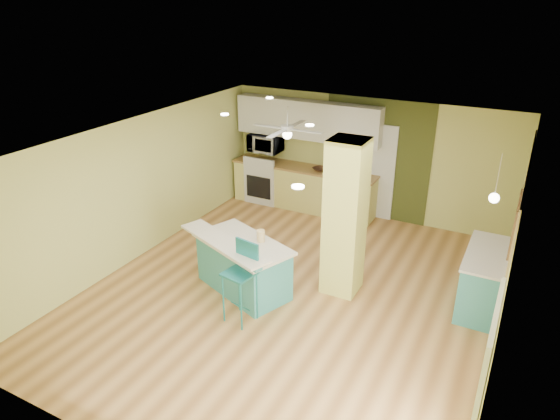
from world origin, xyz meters
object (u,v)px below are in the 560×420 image
Objects in this scene: peninsula at (243,265)px; bar_stool at (243,269)px; fruit_bowl at (320,169)px; side_counter at (483,279)px; canister at (261,236)px.

bar_stool reaches higher than peninsula.
bar_stool is 4.09m from fruit_bowl.
fruit_bowl is (-3.61, 2.11, 0.52)m from side_counter.
side_counter is at bearing 42.49° from bar_stool.
side_counter is (3.03, 1.94, -0.36)m from bar_stool.
bar_stool is at bearing -147.41° from side_counter.
canister reaches higher than peninsula.
canister is at bearing 59.50° from peninsula.
peninsula is 0.57m from canister.
side_counter is 5.01× the size of fruit_bowl.
bar_stool is at bearing -78.07° from canister.
canister is (0.24, 0.18, 0.49)m from peninsula.
peninsula is 1.59× the size of bar_stool.
fruit_bowl is 3.25m from canister.
peninsula is 0.84m from bar_stool.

